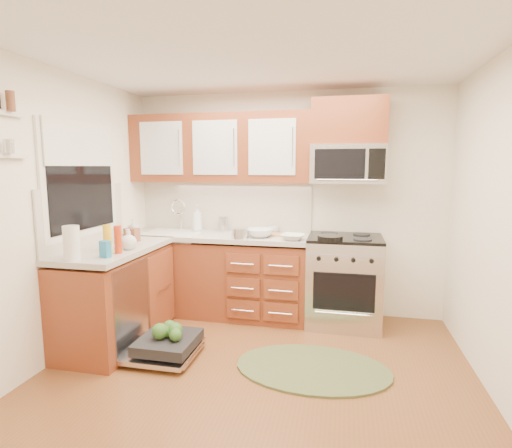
% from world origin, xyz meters
% --- Properties ---
extents(floor, '(3.50, 3.50, 0.00)m').
position_xyz_m(floor, '(0.00, 0.00, 0.00)').
color(floor, brown).
rests_on(floor, ground).
extents(ceiling, '(3.50, 3.50, 0.00)m').
position_xyz_m(ceiling, '(0.00, 0.00, 2.50)').
color(ceiling, white).
rests_on(ceiling, ground).
extents(wall_back, '(3.50, 0.04, 2.50)m').
position_xyz_m(wall_back, '(0.00, 1.75, 1.25)').
color(wall_back, white).
rests_on(wall_back, ground).
extents(wall_front, '(3.50, 0.04, 2.50)m').
position_xyz_m(wall_front, '(0.00, -1.75, 1.25)').
color(wall_front, white).
rests_on(wall_front, ground).
extents(wall_left, '(0.04, 3.50, 2.50)m').
position_xyz_m(wall_left, '(-1.75, 0.00, 1.25)').
color(wall_left, white).
rests_on(wall_left, ground).
extents(base_cabinet_back, '(2.05, 0.60, 0.85)m').
position_xyz_m(base_cabinet_back, '(-0.73, 1.45, 0.42)').
color(base_cabinet_back, brown).
rests_on(base_cabinet_back, ground).
extents(base_cabinet_left, '(0.60, 1.25, 0.85)m').
position_xyz_m(base_cabinet_left, '(-1.45, 0.52, 0.42)').
color(base_cabinet_left, brown).
rests_on(base_cabinet_left, ground).
extents(countertop_back, '(2.07, 0.64, 0.05)m').
position_xyz_m(countertop_back, '(-0.72, 1.44, 0.90)').
color(countertop_back, beige).
rests_on(countertop_back, base_cabinet_back).
extents(countertop_left, '(0.64, 1.27, 0.05)m').
position_xyz_m(countertop_left, '(-1.44, 0.53, 0.90)').
color(countertop_left, beige).
rests_on(countertop_left, base_cabinet_left).
extents(backsplash_back, '(2.05, 0.02, 0.57)m').
position_xyz_m(backsplash_back, '(-0.73, 1.74, 1.21)').
color(backsplash_back, beige).
rests_on(backsplash_back, ground).
extents(backsplash_left, '(0.02, 1.25, 0.57)m').
position_xyz_m(backsplash_left, '(-1.74, 0.52, 1.21)').
color(backsplash_left, beige).
rests_on(backsplash_left, ground).
extents(upper_cabinets, '(2.05, 0.35, 0.75)m').
position_xyz_m(upper_cabinets, '(-0.73, 1.57, 1.88)').
color(upper_cabinets, brown).
rests_on(upper_cabinets, ground).
extents(cabinet_over_mw, '(0.76, 0.35, 0.47)m').
position_xyz_m(cabinet_over_mw, '(0.68, 1.57, 2.13)').
color(cabinet_over_mw, brown).
rests_on(cabinet_over_mw, ground).
extents(range, '(0.76, 0.64, 0.95)m').
position_xyz_m(range, '(0.68, 1.43, 0.47)').
color(range, silver).
rests_on(range, ground).
extents(microwave, '(0.76, 0.38, 0.40)m').
position_xyz_m(microwave, '(0.68, 1.55, 1.70)').
color(microwave, silver).
rests_on(microwave, ground).
extents(sink, '(0.62, 0.50, 0.26)m').
position_xyz_m(sink, '(-1.25, 1.42, 0.80)').
color(sink, white).
rests_on(sink, ground).
extents(dishwasher, '(0.70, 0.60, 0.20)m').
position_xyz_m(dishwasher, '(-0.86, 0.30, 0.10)').
color(dishwasher, silver).
rests_on(dishwasher, ground).
extents(window, '(0.03, 1.05, 1.05)m').
position_xyz_m(window, '(-1.74, 0.50, 1.55)').
color(window, white).
rests_on(window, ground).
extents(window_blind, '(0.02, 0.96, 0.40)m').
position_xyz_m(window_blind, '(-1.71, 0.50, 1.88)').
color(window_blind, white).
rests_on(window_blind, ground).
extents(shelf_upper, '(0.04, 0.40, 0.03)m').
position_xyz_m(shelf_upper, '(-1.72, -0.35, 2.05)').
color(shelf_upper, white).
rests_on(shelf_upper, ground).
extents(shelf_lower, '(0.04, 0.40, 0.03)m').
position_xyz_m(shelf_lower, '(-1.72, -0.35, 1.75)').
color(shelf_lower, white).
rests_on(shelf_lower, ground).
extents(rug, '(1.47, 1.15, 0.02)m').
position_xyz_m(rug, '(0.44, 0.36, 0.01)').
color(rug, '#516037').
rests_on(rug, ground).
extents(skillet, '(0.32, 0.32, 0.05)m').
position_xyz_m(skillet, '(0.53, 1.18, 0.97)').
color(skillet, black).
rests_on(skillet, range).
extents(stock_pot, '(0.19, 0.19, 0.11)m').
position_xyz_m(stock_pot, '(-0.40, 1.22, 0.98)').
color(stock_pot, silver).
rests_on(stock_pot, countertop_back).
extents(cutting_board, '(0.28, 0.19, 0.02)m').
position_xyz_m(cutting_board, '(-0.02, 1.48, 0.93)').
color(cutting_board, tan).
rests_on(cutting_board, countertop_back).
extents(canister, '(0.14, 0.14, 0.17)m').
position_xyz_m(canister, '(-0.72, 1.65, 1.01)').
color(canister, silver).
rests_on(canister, countertop_back).
extents(paper_towel_roll, '(0.17, 0.17, 0.28)m').
position_xyz_m(paper_towel_roll, '(-1.48, -0.02, 1.06)').
color(paper_towel_roll, white).
rests_on(paper_towel_roll, countertop_left).
extents(mustard_bottle, '(0.09, 0.09, 0.23)m').
position_xyz_m(mustard_bottle, '(-1.40, 0.37, 1.04)').
color(mustard_bottle, yellow).
rests_on(mustard_bottle, countertop_left).
extents(red_bottle, '(0.08, 0.08, 0.24)m').
position_xyz_m(red_bottle, '(-1.25, 0.28, 1.05)').
color(red_bottle, red).
rests_on(red_bottle, countertop_left).
extents(wooden_box, '(0.15, 0.12, 0.14)m').
position_xyz_m(wooden_box, '(-1.42, 0.81, 0.99)').
color(wooden_box, brown).
rests_on(wooden_box, countertop_left).
extents(blue_carton, '(0.10, 0.07, 0.14)m').
position_xyz_m(blue_carton, '(-1.27, 0.12, 0.99)').
color(blue_carton, teal).
rests_on(blue_carton, countertop_left).
extents(bowl_a, '(0.25, 0.25, 0.06)m').
position_xyz_m(bowl_a, '(0.15, 1.25, 0.95)').
color(bowl_a, '#999999').
rests_on(bowl_a, countertop_back).
extents(bowl_b, '(0.35, 0.35, 0.09)m').
position_xyz_m(bowl_b, '(-0.22, 1.34, 0.97)').
color(bowl_b, '#999999').
rests_on(bowl_b, countertop_back).
extents(cup, '(0.13, 0.13, 0.09)m').
position_xyz_m(cup, '(-0.12, 1.65, 0.97)').
color(cup, '#999999').
rests_on(cup, countertop_back).
extents(soap_bottle_a, '(0.15, 0.15, 0.31)m').
position_xyz_m(soap_bottle_a, '(-1.00, 1.54, 1.08)').
color(soap_bottle_a, '#999999').
rests_on(soap_bottle_a, countertop_back).
extents(soap_bottle_b, '(0.09, 0.09, 0.19)m').
position_xyz_m(soap_bottle_b, '(-1.54, 1.05, 1.02)').
color(soap_bottle_b, '#999999').
rests_on(soap_bottle_b, countertop_left).
extents(soap_bottle_c, '(0.17, 0.17, 0.19)m').
position_xyz_m(soap_bottle_c, '(-1.25, 0.45, 1.02)').
color(soap_bottle_c, '#999999').
rests_on(soap_bottle_c, countertop_left).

